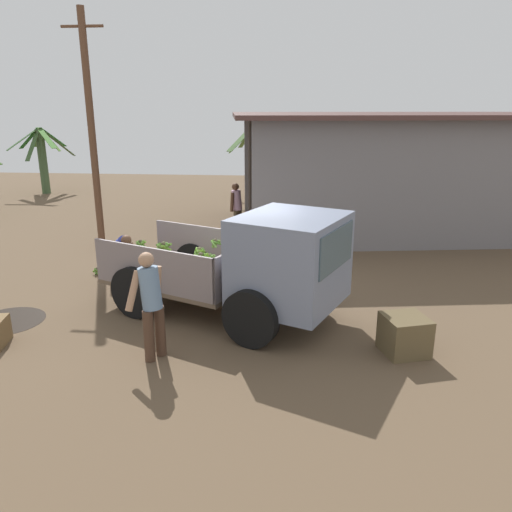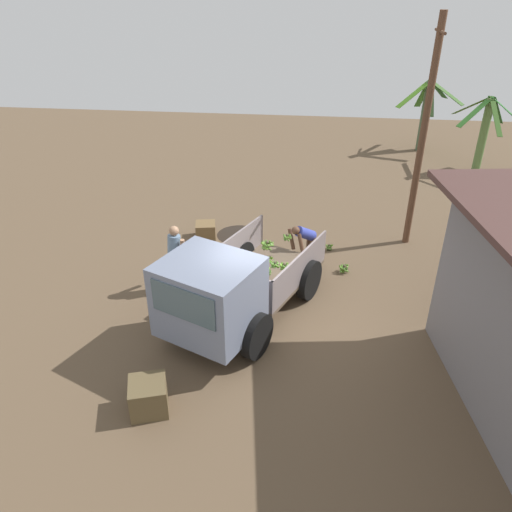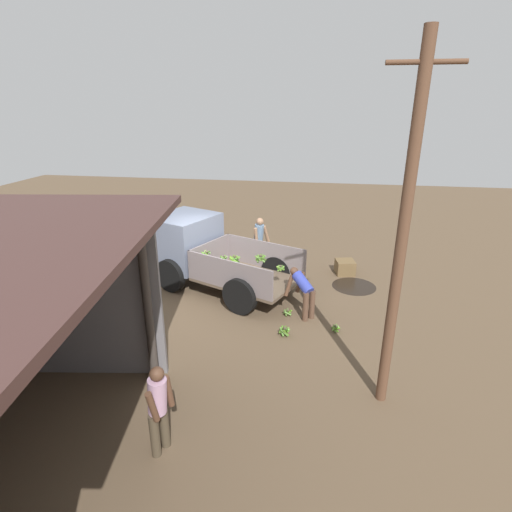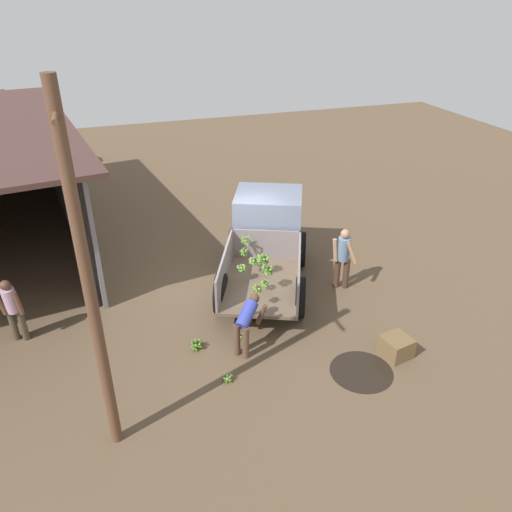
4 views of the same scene
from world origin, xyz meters
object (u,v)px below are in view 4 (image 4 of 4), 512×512
at_px(banana_bunch_on_ground_0, 239,336).
at_px(banana_bunch_on_ground_1, 228,377).
at_px(person_bystander_near_shed, 12,307).
at_px(person_worker_loading, 247,321).
at_px(banana_bunch_on_ground_2, 196,344).
at_px(wooden_crate_1, 271,220).
at_px(wooden_crate_0, 396,347).
at_px(cargo_truck, 267,232).
at_px(person_foreground_visitor, 343,256).
at_px(utility_pole, 89,288).

distance_m(banana_bunch_on_ground_0, banana_bunch_on_ground_1, 1.30).
distance_m(person_bystander_near_shed, banana_bunch_on_ground_1, 4.79).
height_order(person_worker_loading, banana_bunch_on_ground_2, person_worker_loading).
bearing_deg(person_worker_loading, banana_bunch_on_ground_0, 57.89).
bearing_deg(banana_bunch_on_ground_1, wooden_crate_1, -27.09).
relative_size(person_bystander_near_shed, wooden_crate_0, 2.76).
bearing_deg(banana_bunch_on_ground_1, person_bystander_near_shed, 55.57).
height_order(cargo_truck, banana_bunch_on_ground_0, cargo_truck).
bearing_deg(wooden_crate_1, wooden_crate_0, -176.83).
distance_m(person_worker_loading, banana_bunch_on_ground_2, 1.22).
bearing_deg(banana_bunch_on_ground_2, person_bystander_near_shed, 66.77).
height_order(banana_bunch_on_ground_2, wooden_crate_0, wooden_crate_0).
bearing_deg(wooden_crate_0, cargo_truck, 16.59).
bearing_deg(banana_bunch_on_ground_0, banana_bunch_on_ground_1, 153.76).
relative_size(person_foreground_visitor, wooden_crate_0, 2.99).
distance_m(person_foreground_visitor, person_bystander_near_shed, 7.55).
bearing_deg(wooden_crate_0, wooden_crate_1, 3.17).
xyz_separation_m(banana_bunch_on_ground_2, wooden_crate_1, (5.02, -3.52, 0.17)).
relative_size(person_bystander_near_shed, wooden_crate_1, 2.41).
height_order(cargo_truck, person_bystander_near_shed, cargo_truck).
relative_size(person_foreground_visitor, person_bystander_near_shed, 1.08).
bearing_deg(utility_pole, person_worker_loading, -60.94).
bearing_deg(cargo_truck, banana_bunch_on_ground_1, 174.56).
relative_size(person_worker_loading, banana_bunch_on_ground_1, 5.34).
bearing_deg(person_worker_loading, banana_bunch_on_ground_1, -172.62).
height_order(banana_bunch_on_ground_0, wooden_crate_1, wooden_crate_1).
bearing_deg(wooden_crate_1, cargo_truck, 157.08).
distance_m(cargo_truck, banana_bunch_on_ground_2, 3.94).
xyz_separation_m(person_bystander_near_shed, banana_bunch_on_ground_2, (-1.52, -3.54, -0.72)).
relative_size(banana_bunch_on_ground_0, banana_bunch_on_ground_1, 1.11).
height_order(utility_pole, wooden_crate_1, utility_pole).
height_order(person_worker_loading, wooden_crate_0, person_worker_loading).
distance_m(utility_pole, banana_bunch_on_ground_0, 4.44).
relative_size(cargo_truck, banana_bunch_on_ground_2, 17.17).
bearing_deg(person_foreground_visitor, utility_pole, -30.70).
bearing_deg(cargo_truck, banana_bunch_on_ground_0, 173.35).
distance_m(cargo_truck, banana_bunch_on_ground_1, 4.66).
xyz_separation_m(utility_pole, person_worker_loading, (1.56, -2.81, -2.31)).
height_order(person_foreground_visitor, person_bystander_near_shed, person_foreground_visitor).
height_order(person_foreground_visitor, banana_bunch_on_ground_2, person_foreground_visitor).
bearing_deg(person_foreground_visitor, banana_bunch_on_ground_2, -42.01).
xyz_separation_m(banana_bunch_on_ground_1, wooden_crate_0, (-0.36, -3.52, 0.12)).
bearing_deg(cargo_truck, person_bystander_near_shed, 125.80).
distance_m(person_worker_loading, banana_bunch_on_ground_0, 0.72).
height_order(utility_pole, person_worker_loading, utility_pole).
xyz_separation_m(person_foreground_visitor, person_worker_loading, (-1.56, 3.00, -0.20)).
xyz_separation_m(person_worker_loading, banana_bunch_on_ground_2, (0.34, 1.01, -0.59)).
relative_size(cargo_truck, person_foreground_visitor, 2.83).
bearing_deg(banana_bunch_on_ground_2, utility_pole, 136.57).
relative_size(utility_pole, banana_bunch_on_ground_2, 21.78).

